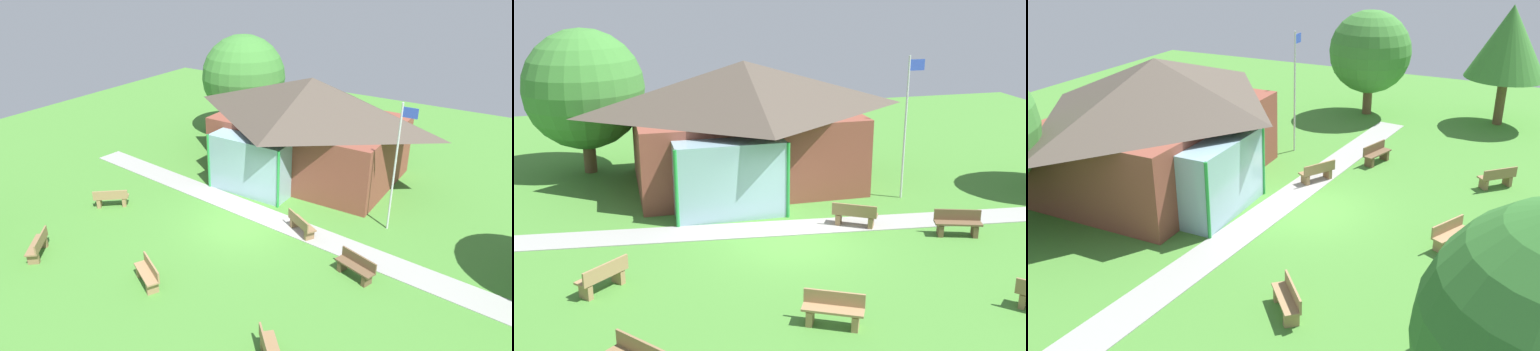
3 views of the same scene
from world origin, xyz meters
TOP-DOWN VIEW (x-y plane):
  - ground_plane at (0.00, 0.00)m, footprint 44.00×44.00m
  - pavilion at (-0.32, 6.17)m, footprint 9.52×7.70m
  - footpath at (0.00, 1.17)m, footprint 21.62×3.52m
  - flagpole at (5.14, 3.05)m, footprint 0.64×0.08m
  - bench_mid_left at (-5.90, -1.82)m, footprint 1.43×1.30m
  - bench_front_left at (-5.24, -5.97)m, footprint 1.29×1.44m
  - bench_mid_right at (5.27, -0.77)m, footprint 1.56×0.89m
  - bench_rear_near_path at (2.30, 0.74)m, footprint 1.51×1.15m
  - bench_front_center at (-0.54, -5.00)m, footprint 1.53×1.08m
  - bench_front_right at (4.83, -5.79)m, footprint 1.35×1.39m
  - tree_east_hedge at (12.00, 1.85)m, footprint 4.31×4.31m
  - tree_far_east at (13.16, -4.83)m, footprint 3.96×3.96m

SIDE VIEW (x-z plane):
  - ground_plane at x=0.00m, z-range 0.00..0.00m
  - footpath at x=0.00m, z-range 0.00..0.03m
  - bench_mid_left at x=-5.90m, z-range -0.02..0.82m
  - bench_front_left at x=-5.24m, z-range -0.02..0.82m
  - bench_mid_right at x=5.27m, z-range -0.02..0.82m
  - bench_rear_near_path at x=2.30m, z-range -0.02..0.82m
  - bench_front_center at x=-0.54m, z-range -0.02..0.82m
  - bench_front_right at x=4.83m, z-range -0.02..0.82m
  - pavilion at x=-0.32m, z-range 0.11..5.05m
  - flagpole at x=5.14m, z-range 0.29..5.66m
  - tree_east_hedge at x=12.00m, z-range 0.59..6.11m
  - tree_far_east at x=13.16m, z-range 1.19..7.20m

